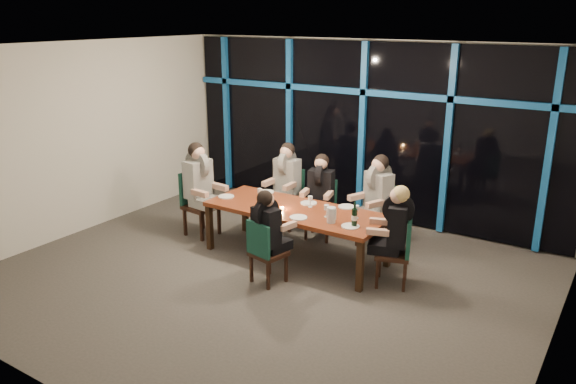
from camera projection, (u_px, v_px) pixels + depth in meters
name	position (u px, v px, depth m)	size (l,w,h in m)	color
room	(262.00, 129.00, 6.92)	(7.04, 7.00, 3.02)	#504B46
window_wall	(364.00, 128.00, 9.41)	(6.86, 0.43, 2.94)	black
dining_table	(296.00, 213.00, 7.97)	(2.60, 1.00, 0.75)	brown
chair_far_left	(289.00, 194.00, 9.25)	(0.45, 0.45, 0.97)	black
chair_far_mid	(322.00, 205.00, 8.80)	(0.51, 0.51, 0.92)	black
chair_far_right	(380.00, 212.00, 8.41)	(0.60, 0.60, 0.98)	black
chair_end_left	(197.00, 200.00, 8.89)	(0.52, 0.52, 1.02)	black
chair_end_right	(399.00, 248.00, 7.19)	(0.54, 0.54, 0.92)	black
chair_near_mid	(264.00, 249.00, 7.23)	(0.48, 0.48, 0.87)	black
diner_far_left	(286.00, 173.00, 9.07)	(0.48, 0.60, 0.94)	black
diner_far_mid	(320.00, 184.00, 8.62)	(0.51, 0.61, 0.90)	black
diner_far_right	(377.00, 188.00, 8.24)	(0.61, 0.67, 0.95)	black
diner_end_left	(200.00, 176.00, 8.72)	(0.66, 0.53, 1.00)	black
diner_end_right	(395.00, 221.00, 7.10)	(0.63, 0.55, 0.90)	black
diner_near_mid	(268.00, 223.00, 7.18)	(0.48, 0.58, 0.85)	black
plate_far_left	(266.00, 192.00, 8.67)	(0.24, 0.24, 0.01)	white
plate_far_mid	(309.00, 203.00, 8.16)	(0.24, 0.24, 0.01)	white
plate_far_right	(347.00, 207.00, 8.00)	(0.24, 0.24, 0.01)	white
plate_end_left	(226.00, 196.00, 8.45)	(0.24, 0.24, 0.01)	white
plate_end_right	(350.00, 226.00, 7.27)	(0.24, 0.24, 0.01)	white
plate_near_mid	(298.00, 217.00, 7.58)	(0.24, 0.24, 0.01)	white
wine_bottle	(354.00, 217.00, 7.25)	(0.08, 0.08, 0.33)	black
water_pitcher	(331.00, 215.00, 7.39)	(0.13, 0.12, 0.21)	silver
tea_light	(282.00, 208.00, 7.92)	(0.05, 0.05, 0.03)	#F2A448
wine_glass_a	(268.00, 199.00, 8.00)	(0.06, 0.06, 0.16)	silver
wine_glass_b	(310.00, 199.00, 7.97)	(0.06, 0.06, 0.17)	white
wine_glass_c	(326.00, 208.00, 7.59)	(0.07, 0.07, 0.17)	silver
wine_glass_d	(260.00, 192.00, 8.29)	(0.07, 0.07, 0.17)	silver
wine_glass_e	(356.00, 209.00, 7.54)	(0.07, 0.07, 0.18)	silver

